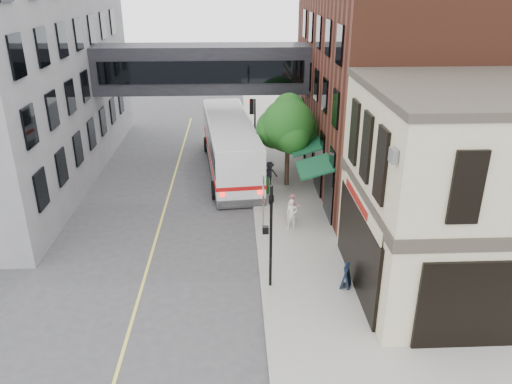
{
  "coord_description": "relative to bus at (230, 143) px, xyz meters",
  "views": [
    {
      "loc": [
        -0.98,
        -15.6,
        11.94
      ],
      "look_at": [
        -0.06,
        5.18,
        3.04
      ],
      "focal_mm": 35.0,
      "sensor_mm": 36.0,
      "label": 1
    }
  ],
  "objects": [
    {
      "name": "street_tree",
      "position": [
        3.5,
        -2.89,
        1.99
      ],
      "size": [
        3.8,
        3.2,
        5.6
      ],
      "color": "#382619",
      "rests_on": "sidewalk_main"
    },
    {
      "name": "bus",
      "position": [
        0.0,
        0.0,
        0.0
      ],
      "size": [
        4.12,
        12.98,
        3.43
      ],
      "color": "white",
      "rests_on": "ground"
    },
    {
      "name": "sidewalk_main",
      "position": [
        3.31,
        -2.11,
        -1.85
      ],
      "size": [
        4.0,
        60.0,
        0.15
      ],
      "primitive_type": "cube",
      "color": "gray",
      "rests_on": "ground"
    },
    {
      "name": "pedestrian_a",
      "position": [
        3.15,
        -9.04,
        -0.97
      ],
      "size": [
        0.61,
        0.42,
        1.6
      ],
      "primitive_type": "imported",
      "rotation": [
        0.0,
        0.0,
        -0.06
      ],
      "color": "silver",
      "rests_on": "sidewalk_main"
    },
    {
      "name": "brick_building",
      "position": [
        11.28,
        -1.12,
        5.06
      ],
      "size": [
        13.76,
        18.0,
        14.0
      ],
      "color": "#53271A",
      "rests_on": "ground"
    },
    {
      "name": "street_sign_pole",
      "position": [
        1.7,
        -9.11,
        0.01
      ],
      "size": [
        0.08,
        0.75,
        3.0
      ],
      "color": "gray",
      "rests_on": "sidewalk_main"
    },
    {
      "name": "ground",
      "position": [
        1.31,
        -16.11,
        -1.92
      ],
      "size": [
        120.0,
        120.0,
        0.0
      ],
      "primitive_type": "plane",
      "color": "#38383A",
      "rests_on": "ground"
    },
    {
      "name": "traffic_signal_near",
      "position": [
        1.67,
        -14.11,
        1.06
      ],
      "size": [
        0.44,
        0.22,
        4.6
      ],
      "color": "black",
      "rests_on": "sidewalk_main"
    },
    {
      "name": "sandwich_board",
      "position": [
        4.83,
        -14.34,
        -1.26
      ],
      "size": [
        0.56,
        0.67,
        1.02
      ],
      "primitive_type": "cube",
      "rotation": [
        0.0,
        0.0,
        -0.39
      ],
      "color": "black",
      "rests_on": "sidewalk_main"
    },
    {
      "name": "pedestrian_c",
      "position": [
        2.43,
        -3.17,
        -1.0
      ],
      "size": [
        1.09,
        0.75,
        1.54
      ],
      "primitive_type": "imported",
      "rotation": [
        0.0,
        0.0,
        0.18
      ],
      "color": "#212028",
      "rests_on": "sidewalk_main"
    },
    {
      "name": "newspaper_box",
      "position": [
        2.01,
        -4.34,
        -1.27
      ],
      "size": [
        0.6,
        0.56,
        1.0
      ],
      "primitive_type": "cube",
      "rotation": [
        0.0,
        0.0,
        0.27
      ],
      "color": "#135718",
      "rests_on": "sidewalk_main"
    },
    {
      "name": "pedestrian_b",
      "position": [
        3.31,
        -8.22,
        -1.0
      ],
      "size": [
        0.9,
        0.79,
        1.55
      ],
      "primitive_type": "imported",
      "rotation": [
        0.0,
        0.0,
        0.32
      ],
      "color": "pink",
      "rests_on": "sidewalk_main"
    },
    {
      "name": "traffic_signal_far",
      "position": [
        1.57,
        0.89,
        1.41
      ],
      "size": [
        0.53,
        0.28,
        4.5
      ],
      "color": "black",
      "rests_on": "sidewalk_main"
    },
    {
      "name": "lane_marking",
      "position": [
        -3.69,
        -6.11,
        -1.92
      ],
      "size": [
        0.12,
        40.0,
        0.01
      ],
      "primitive_type": "cube",
      "color": "#D8CC4C",
      "rests_on": "ground"
    },
    {
      "name": "skyway_bridge",
      "position": [
        -1.69,
        1.89,
        4.58
      ],
      "size": [
        14.0,
        3.18,
        3.0
      ],
      "color": "black",
      "rests_on": "ground"
    },
    {
      "name": "corner_building",
      "position": [
        10.28,
        -14.11,
        2.29
      ],
      "size": [
        10.19,
        8.12,
        8.45
      ],
      "color": "#C0B792",
      "rests_on": "ground"
    }
  ]
}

